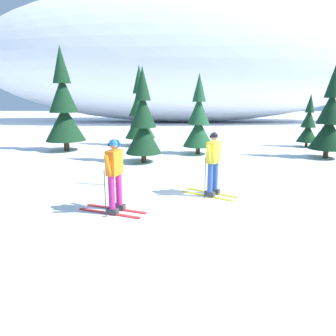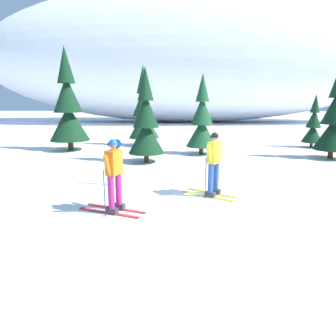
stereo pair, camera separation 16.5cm
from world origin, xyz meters
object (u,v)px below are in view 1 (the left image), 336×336
Objects in this scene: skier_yellow_jacket at (213,162)px; pine_tree_center_left at (143,123)px; pine_tree_center_right at (199,121)px; pine_tree_right at (330,120)px; pine_tree_left at (140,113)px; trail_marker_post at (116,160)px; pine_tree_far_left at (64,108)px; pine_tree_far_right at (308,125)px; skier_orange_jacket at (114,175)px.

pine_tree_center_left reaches higher than skier_yellow_jacket.
pine_tree_right is (5.85, -0.92, 0.11)m from pine_tree_center_right.
skier_yellow_jacket is 9.87m from pine_tree_left.
pine_tree_left is 3.08× the size of trail_marker_post.
pine_tree_right is 2.82× the size of trail_marker_post.
pine_tree_far_right is (13.22, 1.46, -0.98)m from pine_tree_far_left.
pine_tree_center_right is at bearing 39.30° from pine_tree_center_left.
pine_tree_far_right is (0.50, 3.30, -0.51)m from pine_tree_right.
pine_tree_far_right is 2.00× the size of trail_marker_post.
pine_tree_right is (8.35, 1.12, 0.07)m from pine_tree_center_left.
trail_marker_post is (3.88, -6.64, -1.37)m from pine_tree_far_left.
trail_marker_post is (0.15, -8.42, -1.06)m from pine_tree_left.
pine_tree_center_right is at bearing 71.93° from skier_orange_jacket.
pine_tree_center_left is at bearing 117.38° from skier_yellow_jacket.
pine_tree_far_right is at bearing 54.39° from skier_yellow_jacket.
pine_tree_center_right is 5.92m from pine_tree_right.
pine_tree_center_right is at bearing 89.01° from skier_yellow_jacket.
pine_tree_far_right is (9.50, -0.33, -0.66)m from pine_tree_left.
pine_tree_right is (8.46, 7.09, 0.80)m from skier_orange_jacket.
pine_tree_far_right reaches higher than skier_yellow_jacket.
skier_orange_jacket is 0.34× the size of pine_tree_far_left.
skier_yellow_jacket is 0.46× the size of pine_tree_center_right.
skier_orange_jacket is 2.32m from trail_marker_post.
skier_orange_jacket is 6.01m from pine_tree_center_left.
skier_yellow_jacket is 3.03m from trail_marker_post.
pine_tree_center_left is 3.80m from trail_marker_post.
pine_tree_right is at bearing -21.93° from pine_tree_left.
pine_tree_left is (3.72, 1.78, -0.31)m from pine_tree_far_left.
pine_tree_right reaches higher than pine_tree_center_right.
skier_yellow_jacket is at bearing -48.23° from pine_tree_far_left.
pine_tree_center_left is (0.65, -4.75, -0.23)m from pine_tree_left.
pine_tree_right is at bearing 39.96° from skier_orange_jacket.
pine_tree_left is at bearing 178.04° from pine_tree_far_right.
pine_tree_left is 1.14× the size of pine_tree_center_left.
skier_orange_jacket is at bearing -87.13° from pine_tree_left.
trail_marker_post is at bearing -139.09° from pine_tree_far_right.
pine_tree_far_right is at bearing 40.91° from trail_marker_post.
pine_tree_left is at bearing 158.07° from pine_tree_right.
skier_yellow_jacket is at bearing -136.16° from pine_tree_right.
pine_tree_far_left is 4.14m from pine_tree_left.
pine_tree_far_left reaches higher than pine_tree_far_right.
skier_yellow_jacket is 1.22× the size of trail_marker_post.
pine_tree_far_left reaches higher than pine_tree_right.
trail_marker_post is (-3.00, -5.72, -0.79)m from pine_tree_center_right.
pine_tree_far_left is at bearing -173.71° from pine_tree_far_right.
pine_tree_far_left is (-6.76, 7.57, 1.25)m from skier_yellow_jacket.
pine_tree_far_left is 7.81m from trail_marker_post.
pine_tree_right is at bearing -8.23° from pine_tree_far_left.
pine_tree_far_left is at bearing 172.38° from pine_tree_center_right.
pine_tree_center_left is at bearing -153.45° from pine_tree_far_right.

